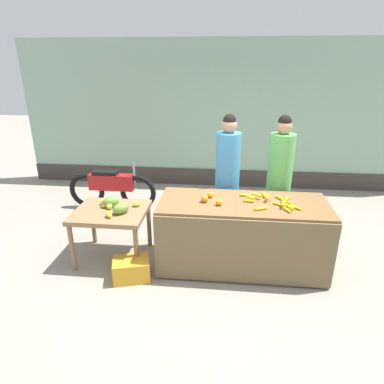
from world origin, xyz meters
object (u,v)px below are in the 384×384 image
vendor_woman_green_shirt (279,181)px  produce_sack (173,222)px  vendor_woman_blue_shirt (227,180)px  parked_motorcycle (112,187)px  produce_crate (131,269)px

vendor_woman_green_shirt → produce_sack: 1.67m
vendor_woman_blue_shirt → parked_motorcycle: bearing=156.0°
parked_motorcycle → produce_crate: 2.25m
vendor_woman_blue_shirt → produce_sack: vendor_woman_blue_shirt is taller
vendor_woman_green_shirt → parked_motorcycle: bearing=161.9°
vendor_woman_blue_shirt → vendor_woman_green_shirt: vendor_woman_blue_shirt is taller
parked_motorcycle → produce_crate: (0.91, -2.04, -0.27)m
produce_sack → vendor_woman_green_shirt: bearing=0.3°
vendor_woman_blue_shirt → produce_crate: vendor_woman_blue_shirt is taller
vendor_woman_green_shirt → produce_sack: bearing=-179.7°
vendor_woman_green_shirt → produce_crate: (-1.86, -1.13, -0.81)m
produce_crate → produce_sack: (0.35, 1.12, 0.09)m
produce_crate → produce_sack: produce_sack is taller
parked_motorcycle → produce_crate: size_ratio=3.64×
vendor_woman_blue_shirt → vendor_woman_green_shirt: (0.72, 0.01, -0.00)m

